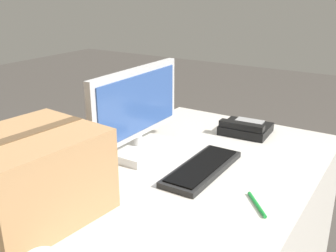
% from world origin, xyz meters
% --- Properties ---
extents(monitor, '(0.55, 0.21, 0.36)m').
position_xyz_m(monitor, '(0.24, 0.26, 0.91)').
color(monitor, white).
rests_on(monitor, office_desk).
extents(keyboard, '(0.41, 0.15, 0.03)m').
position_xyz_m(keyboard, '(0.23, -0.05, 0.77)').
color(keyboard, black).
rests_on(keyboard, office_desk).
extents(desk_phone, '(0.20, 0.23, 0.07)m').
position_xyz_m(desk_phone, '(0.70, -0.04, 0.78)').
color(desk_phone, black).
rests_on(desk_phone, office_desk).
extents(cardboard_box, '(0.42, 0.37, 0.27)m').
position_xyz_m(cardboard_box, '(-0.31, 0.24, 0.89)').
color(cardboard_box, '#9E754C').
rests_on(cardboard_box, office_desk).
extents(pen_marker, '(0.12, 0.10, 0.01)m').
position_xyz_m(pen_marker, '(0.10, -0.32, 0.76)').
color(pen_marker, '#198C33').
rests_on(pen_marker, office_desk).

